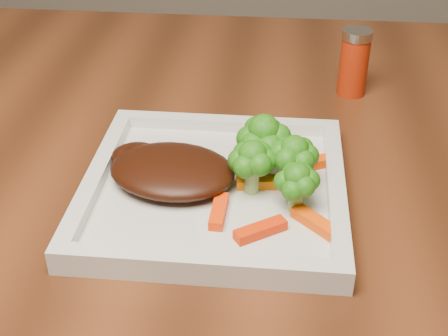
{
  "coord_description": "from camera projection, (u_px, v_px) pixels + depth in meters",
  "views": [
    {
      "loc": [
        -0.1,
        -0.74,
        1.14
      ],
      "look_at": [
        -0.16,
        -0.21,
        0.79
      ],
      "focal_mm": 50.0,
      "sensor_mm": 36.0,
      "label": 1
    }
  ],
  "objects": [
    {
      "name": "steak",
      "position": [
        172.0,
        171.0,
        0.65
      ],
      "size": [
        0.15,
        0.13,
        0.03
      ],
      "primitive_type": "ellipsoid",
      "rotation": [
        0.0,
        0.0,
        -0.17
      ],
      "color": "#331207",
      "rests_on": "plate"
    },
    {
      "name": "carrot_1",
      "position": [
        316.0,
        222.0,
        0.6
      ],
      "size": [
        0.05,
        0.05,
        0.01
      ],
      "primitive_type": "cube",
      "rotation": [
        0.0,
        0.0,
        -0.78
      ],
      "color": "#F04903",
      "rests_on": "plate"
    },
    {
      "name": "carrot_2",
      "position": [
        219.0,
        211.0,
        0.61
      ],
      "size": [
        0.02,
        0.05,
        0.01
      ],
      "primitive_type": "cube",
      "rotation": [
        0.0,
        0.0,
        1.54
      ],
      "color": "#FF3404",
      "rests_on": "plate"
    },
    {
      "name": "broccoli_0",
      "position": [
        263.0,
        144.0,
        0.66
      ],
      "size": [
        0.06,
        0.06,
        0.07
      ],
      "primitive_type": null,
      "rotation": [
        0.0,
        0.0,
        0.01
      ],
      "color": "#296310",
      "rests_on": "plate"
    },
    {
      "name": "broccoli_3",
      "position": [
        252.0,
        166.0,
        0.63
      ],
      "size": [
        0.06,
        0.06,
        0.06
      ],
      "primitive_type": null,
      "rotation": [
        0.0,
        0.0,
        -0.18
      ],
      "color": "#2E6D12",
      "rests_on": "plate"
    },
    {
      "name": "broccoli_1",
      "position": [
        293.0,
        161.0,
        0.64
      ],
      "size": [
        0.06,
        0.06,
        0.06
      ],
      "primitive_type": null,
      "rotation": [
        0.0,
        0.0,
        0.1
      ],
      "color": "#216D12",
      "rests_on": "plate"
    },
    {
      "name": "spice_shaker",
      "position": [
        354.0,
        63.0,
        0.84
      ],
      "size": [
        0.04,
        0.04,
        0.09
      ],
      "primitive_type": "cylinder",
      "rotation": [
        0.0,
        0.0,
        0.18
      ],
      "color": "#A12208",
      "rests_on": "dining_table"
    },
    {
      "name": "carrot_0",
      "position": [
        260.0,
        230.0,
        0.59
      ],
      "size": [
        0.05,
        0.04,
        0.01
      ],
      "primitive_type": "cube",
      "rotation": [
        0.0,
        0.0,
        0.59
      ],
      "color": "red",
      "rests_on": "plate"
    },
    {
      "name": "plate",
      "position": [
        215.0,
        192.0,
        0.66
      ],
      "size": [
        0.27,
        0.27,
        0.01
      ],
      "primitive_type": "cube",
      "color": "silver",
      "rests_on": "dining_table"
    },
    {
      "name": "carrot_3",
      "position": [
        314.0,
        163.0,
        0.69
      ],
      "size": [
        0.05,
        0.03,
        0.01
      ],
      "primitive_type": "cube",
      "rotation": [
        0.0,
        0.0,
        0.41
      ],
      "color": "#EA4203",
      "rests_on": "plate"
    },
    {
      "name": "carrot_6",
      "position": [
        263.0,
        182.0,
        0.65
      ],
      "size": [
        0.06,
        0.02,
        0.01
      ],
      "primitive_type": "cube",
      "rotation": [
        0.0,
        0.0,
        0.13
      ],
      "color": "orange",
      "rests_on": "plate"
    },
    {
      "name": "broccoli_2",
      "position": [
        297.0,
        185.0,
        0.61
      ],
      "size": [
        0.05,
        0.05,
        0.06
      ],
      "primitive_type": null,
      "rotation": [
        0.0,
        0.0,
        0.06
      ],
      "color": "#146A11",
      "rests_on": "plate"
    }
  ]
}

